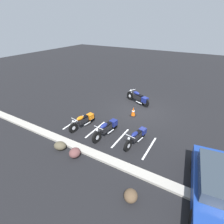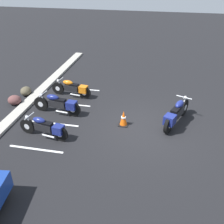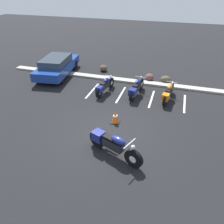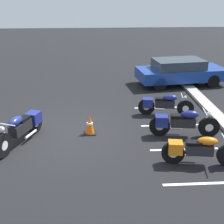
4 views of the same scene
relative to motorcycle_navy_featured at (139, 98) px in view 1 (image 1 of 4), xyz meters
name	(u,v)px [view 1 (image 1 of 4)]	position (x,y,z in m)	size (l,w,h in m)	color
ground	(139,110)	(-0.52, 1.08, -0.51)	(60.00, 60.00, 0.00)	black
motorcycle_navy_featured	(139,98)	(0.00, 0.00, 0.00)	(2.32, 1.15, 0.97)	black
parked_bike_0	(137,136)	(-1.97, 4.91, -0.07)	(0.70, 2.10, 0.83)	black
parked_bike_1	(107,128)	(-0.12, 5.10, -0.03)	(0.69, 2.29, 0.90)	black
parked_bike_2	(84,120)	(1.67, 5.06, -0.07)	(0.70, 2.13, 0.84)	black
car_blue	(219,187)	(-5.97, 6.63, 0.17)	(2.35, 4.50, 1.29)	black
concrete_curb	(95,154)	(-0.52, 6.94, -0.45)	(18.00, 0.50, 0.12)	#A8A399
landscape_rock_0	(210,218)	(-5.84, 7.74, -0.23)	(0.79, 0.69, 0.57)	brown
landscape_rock_1	(131,196)	(-3.18, 8.30, -0.30)	(0.58, 0.53, 0.44)	brown
landscape_rock_2	(60,146)	(1.33, 7.49, -0.29)	(0.67, 0.54, 0.44)	brown
landscape_rock_3	(75,153)	(0.28, 7.52, -0.28)	(0.64, 0.56, 0.46)	brown
traffic_cone	(133,112)	(-0.49, 2.12, -0.20)	(0.40, 0.40, 0.67)	black
stall_line_0	(150,148)	(-2.77, 4.98, -0.51)	(0.10, 2.10, 0.00)	white
stall_line_1	(120,138)	(-0.98, 4.98, -0.51)	(0.10, 2.10, 0.00)	white
stall_line_2	(95,129)	(0.81, 4.98, -0.51)	(0.10, 2.10, 0.00)	white
stall_line_3	(74,122)	(2.60, 4.98, -0.51)	(0.10, 2.10, 0.00)	white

